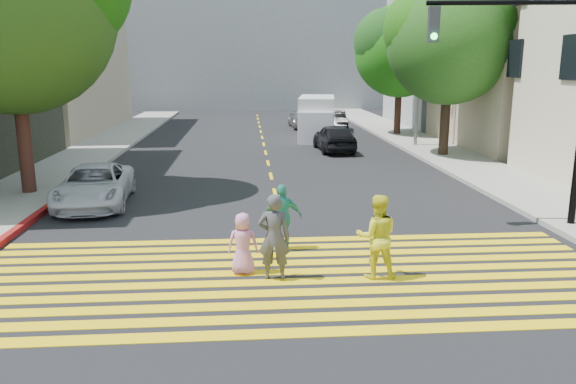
{
  "coord_description": "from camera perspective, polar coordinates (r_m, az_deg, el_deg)",
  "views": [
    {
      "loc": [
        -0.93,
        -9.53,
        4.25
      ],
      "look_at": [
        0.0,
        3.0,
        1.4
      ],
      "focal_mm": 35.0,
      "sensor_mm": 36.0,
      "label": 1
    }
  ],
  "objects": [
    {
      "name": "curb_red",
      "position": [
        17.15,
        -24.49,
        -2.46
      ],
      "size": [
        0.2,
        8.0,
        0.16
      ],
      "primitive_type": "cube",
      "color": "maroon",
      "rests_on": "ground"
    },
    {
      "name": "building_right_grey",
      "position": [
        42.62,
        18.2,
        13.18
      ],
      "size": [
        10.0,
        10.0,
        10.0
      ],
      "primitive_type": "cube",
      "color": "gray",
      "rests_on": "ground"
    },
    {
      "name": "ground",
      "position": [
        10.48,
        1.24,
        -11.16
      ],
      "size": [
        120.0,
        120.0,
        0.0
      ],
      "primitive_type": "plane",
      "color": "black"
    },
    {
      "name": "pedestrian_child",
      "position": [
        11.66,
        -4.61,
        -5.25
      ],
      "size": [
        0.66,
        0.45,
        1.3
      ],
      "primitive_type": "imported",
      "rotation": [
        0.0,
        0.0,
        3.09
      ],
      "color": "pink",
      "rests_on": "ground"
    },
    {
      "name": "crosswalk",
      "position": [
        11.65,
        0.63,
        -8.59
      ],
      "size": [
        13.4,
        5.3,
        0.01
      ],
      "color": "yellow",
      "rests_on": "ground"
    },
    {
      "name": "street_lamp",
      "position": [
        30.08,
        12.92,
        15.02
      ],
      "size": [
        2.2,
        0.57,
        9.72
      ],
      "rotation": [
        0.0,
        0.0,
        -0.17
      ],
      "color": "slate",
      "rests_on": "ground"
    },
    {
      "name": "white_van",
      "position": [
        32.85,
        2.93,
        7.38
      ],
      "size": [
        2.66,
        5.42,
        2.45
      ],
      "rotation": [
        0.0,
        0.0,
        -0.15
      ],
      "color": "silver",
      "rests_on": "ground"
    },
    {
      "name": "sidewalk_right",
      "position": [
        26.61,
        16.6,
        3.23
      ],
      "size": [
        3.0,
        60.0,
        0.15
      ],
      "primitive_type": "cube",
      "color": "gray",
      "rests_on": "ground"
    },
    {
      "name": "white_sedan",
      "position": [
        18.31,
        -19.05,
        0.63
      ],
      "size": [
        2.41,
        4.59,
        1.23
      ],
      "primitive_type": "imported",
      "rotation": [
        0.0,
        0.0,
        0.08
      ],
      "color": "silver",
      "rests_on": "ground"
    },
    {
      "name": "silver_car",
      "position": [
        38.96,
        1.59,
        7.48
      ],
      "size": [
        2.0,
        4.52,
        1.29
      ],
      "primitive_type": "imported",
      "rotation": [
        0.0,
        0.0,
        3.18
      ],
      "color": "gray",
      "rests_on": "ground"
    },
    {
      "name": "tree_right_far",
      "position": [
        35.0,
        11.46,
        14.34
      ],
      "size": [
        6.3,
        5.94,
        7.92
      ],
      "rotation": [
        0.0,
        0.0,
        0.09
      ],
      "color": "#371C17",
      "rests_on": "ground"
    },
    {
      "name": "backdrop_block",
      "position": [
        57.56,
        -3.42,
        14.51
      ],
      "size": [
        30.0,
        8.0,
        12.0
      ],
      "primitive_type": "cube",
      "color": "gray",
      "rests_on": "ground"
    },
    {
      "name": "building_right_tan",
      "position": [
        32.68,
        25.62,
        12.89
      ],
      "size": [
        10.0,
        10.0,
        10.0
      ],
      "primitive_type": "cube",
      "color": "tan",
      "rests_on": "ground"
    },
    {
      "name": "building_left_tan",
      "position": [
        40.45,
        -26.8,
        12.52
      ],
      "size": [
        12.0,
        16.0,
        10.0
      ],
      "primitive_type": "cube",
      "color": "tan",
      "rests_on": "ground"
    },
    {
      "name": "sidewalk_left",
      "position": [
        32.69,
        -17.66,
        4.85
      ],
      "size": [
        3.0,
        40.0,
        0.15
      ],
      "primitive_type": "cube",
      "color": "gray",
      "rests_on": "ground"
    },
    {
      "name": "lane_line",
      "position": [
        32.32,
        -2.57,
        5.23
      ],
      "size": [
        0.12,
        34.4,
        0.01
      ],
      "color": "yellow",
      "rests_on": "ground"
    },
    {
      "name": "pedestrian_man",
      "position": [
        11.27,
        -1.44,
        -4.59
      ],
      "size": [
        0.67,
        0.46,
        1.78
      ],
      "primitive_type": "imported",
      "rotation": [
        0.0,
        0.0,
        3.08
      ],
      "color": "#414046",
      "rests_on": "ground"
    },
    {
      "name": "dark_car_parked",
      "position": [
        37.93,
        4.77,
        7.28
      ],
      "size": [
        1.49,
        3.92,
        1.28
      ],
      "primitive_type": "imported",
      "rotation": [
        0.0,
        0.0,
        -0.04
      ],
      "color": "black",
      "rests_on": "ground"
    },
    {
      "name": "tree_right_near",
      "position": [
        27.19,
        16.32,
        15.1
      ],
      "size": [
        7.53,
        7.28,
        8.25
      ],
      "rotation": [
        0.0,
        0.0,
        -0.35
      ],
      "color": "black",
      "rests_on": "ground"
    },
    {
      "name": "pedestrian_extra",
      "position": [
        13.11,
        -0.56,
        -2.57
      ],
      "size": [
        0.95,
        0.47,
        1.56
      ],
      "primitive_type": "imported",
      "rotation": [
        0.0,
        0.0,
        3.24
      ],
      "color": "teal",
      "rests_on": "ground"
    },
    {
      "name": "dark_car_near",
      "position": [
        28.33,
        4.73,
        5.54
      ],
      "size": [
        1.84,
        4.16,
        1.39
      ],
      "primitive_type": "imported",
      "rotation": [
        0.0,
        0.0,
        3.19
      ],
      "color": "black",
      "rests_on": "ground"
    },
    {
      "name": "traffic_signal",
      "position": [
        15.74,
        24.37,
        10.7
      ],
      "size": [
        4.18,
        0.72,
        6.15
      ],
      "rotation": [
        0.0,
        0.0,
        -0.12
      ],
      "color": "black",
      "rests_on": "ground"
    },
    {
      "name": "pedestrian_woman",
      "position": [
        11.49,
        9.01,
        -4.5
      ],
      "size": [
        0.9,
        0.73,
        1.74
      ],
      "primitive_type": "imported",
      "rotation": [
        0.0,
        0.0,
        3.05
      ],
      "color": "yellow",
      "rests_on": "ground"
    }
  ]
}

